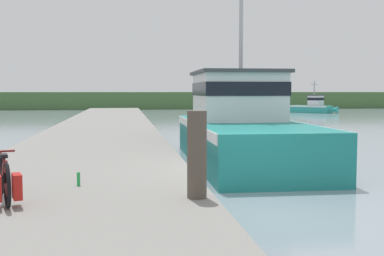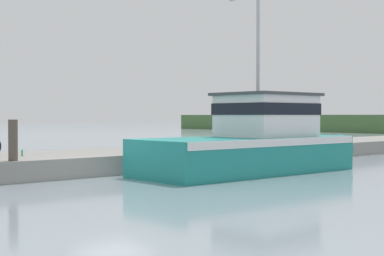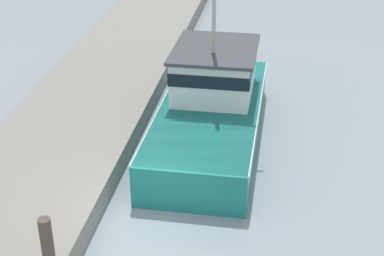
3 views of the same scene
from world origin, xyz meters
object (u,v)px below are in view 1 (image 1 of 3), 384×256
bicycle_touring (5,181)px  water_bottle_by_bike (79,179)px  fishing_boat_main (241,126)px  boat_orange_near (313,106)px  mooring_post (197,155)px

bicycle_touring → water_bottle_by_bike: (0.98, 1.22, -0.22)m
water_bottle_by_bike → fishing_boat_main: bearing=57.3°
bicycle_touring → boat_orange_near: bearing=44.6°
fishing_boat_main → boat_orange_near: size_ratio=2.22×
mooring_post → fishing_boat_main: bearing=71.8°
boat_orange_near → bicycle_touring: size_ratio=2.97×
boat_orange_near → water_bottle_by_bike: size_ratio=20.44×
bicycle_touring → mooring_post: 2.97m
bicycle_touring → water_bottle_by_bike: bicycle_touring is taller
bicycle_touring → mooring_post: bearing=-19.1°
boat_orange_near → water_bottle_by_bike: 49.35m
fishing_boat_main → boat_orange_near: (17.47, 36.39, -0.48)m
boat_orange_near → water_bottle_by_bike: bearing=21.7°
bicycle_touring → mooring_post: size_ratio=1.20×
fishing_boat_main → boat_orange_near: fishing_boat_main is taller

